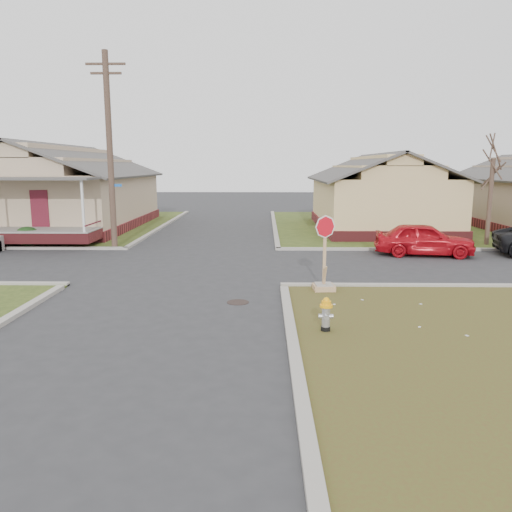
{
  "coord_description": "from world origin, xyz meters",
  "views": [
    {
      "loc": [
        2.98,
        -14.49,
        3.93
      ],
      "look_at": [
        2.7,
        1.0,
        1.1
      ],
      "focal_mm": 35.0,
      "sensor_mm": 36.0,
      "label": 1
    }
  ],
  "objects_px": {
    "utility_pole": "(110,149)",
    "fire_hydrant": "(326,312)",
    "red_sedan": "(424,239)",
    "stop_sign": "(324,274)"
  },
  "relations": [
    {
      "from": "stop_sign",
      "to": "fire_hydrant",
      "type": "bearing_deg",
      "value": -99.95
    },
    {
      "from": "fire_hydrant",
      "to": "stop_sign",
      "type": "xyz_separation_m",
      "value": [
        0.41,
        3.95,
        0.06
      ]
    },
    {
      "from": "red_sedan",
      "to": "utility_pole",
      "type": "bearing_deg",
      "value": 92.4
    },
    {
      "from": "utility_pole",
      "to": "red_sedan",
      "type": "bearing_deg",
      "value": -6.32
    },
    {
      "from": "utility_pole",
      "to": "fire_hydrant",
      "type": "height_order",
      "value": "utility_pole"
    },
    {
      "from": "fire_hydrant",
      "to": "stop_sign",
      "type": "distance_m",
      "value": 3.97
    },
    {
      "from": "utility_pole",
      "to": "red_sedan",
      "type": "distance_m",
      "value": 14.81
    },
    {
      "from": "red_sedan",
      "to": "stop_sign",
      "type": "bearing_deg",
      "value": 150.32
    },
    {
      "from": "utility_pole",
      "to": "red_sedan",
      "type": "height_order",
      "value": "utility_pole"
    },
    {
      "from": "fire_hydrant",
      "to": "stop_sign",
      "type": "relative_size",
      "value": 0.34
    }
  ]
}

